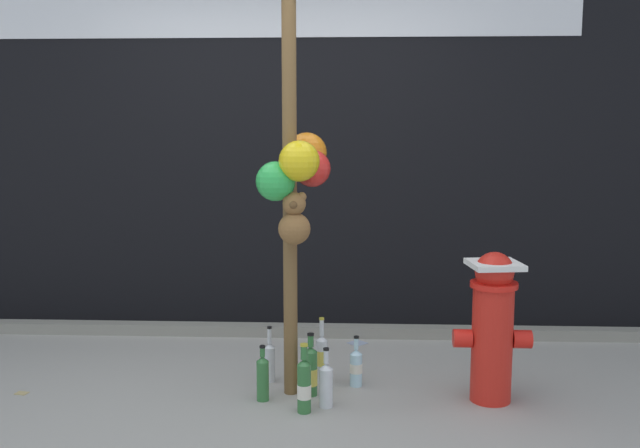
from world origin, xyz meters
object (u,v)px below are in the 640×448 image
at_px(bottle_0, 322,357).
at_px(bottle_3, 356,367).
at_px(memorial_post, 295,138).
at_px(bottle_2, 326,384).
at_px(fire_hydrant, 493,324).
at_px(bottle_6, 311,371).
at_px(bottle_1, 270,361).
at_px(bottle_4, 263,377).
at_px(bottle_5, 304,385).

distance_m(bottle_0, bottle_3, 0.21).
relative_size(memorial_post, bottle_2, 7.83).
distance_m(fire_hydrant, bottle_6, 1.04).
distance_m(bottle_1, bottle_4, 0.29).
bearing_deg(bottle_1, fire_hydrant, -10.44).
distance_m(fire_hydrant, bottle_4, 1.30).
distance_m(bottle_1, bottle_6, 0.33).
xyz_separation_m(fire_hydrant, bottle_2, (-0.90, -0.13, -0.31)).
height_order(memorial_post, bottle_4, memorial_post).
relative_size(memorial_post, bottle_4, 8.22).
bearing_deg(bottle_5, bottle_3, 54.71).
relative_size(bottle_0, bottle_3, 1.31).
bearing_deg(bottle_0, bottle_1, -178.74).
relative_size(bottle_0, bottle_4, 1.25).
bearing_deg(bottle_1, bottle_3, -5.24).
distance_m(bottle_2, bottle_4, 0.36).
relative_size(bottle_1, bottle_6, 0.94).
relative_size(memorial_post, bottle_0, 6.57).
height_order(bottle_2, bottle_3, bottle_2).
xyz_separation_m(bottle_4, bottle_6, (0.26, 0.09, 0.01)).
distance_m(bottle_2, bottle_6, 0.19).
xyz_separation_m(bottle_2, bottle_3, (0.16, 0.32, -0.01)).
bearing_deg(fire_hydrant, bottle_0, 165.89).
height_order(bottle_2, bottle_6, bottle_6).
bearing_deg(bottle_3, bottle_1, 174.76).
xyz_separation_m(fire_hydrant, bottle_5, (-1.02, -0.21, -0.29)).
xyz_separation_m(bottle_1, bottle_2, (0.35, -0.36, 0.00)).
height_order(memorial_post, bottle_1, memorial_post).
bearing_deg(bottle_5, bottle_1, 118.15).
bearing_deg(bottle_0, fire_hydrant, -14.11).
distance_m(bottle_0, bottle_1, 0.31).
relative_size(fire_hydrant, bottle_3, 2.79).
xyz_separation_m(bottle_3, bottle_6, (-0.26, -0.16, 0.02)).
xyz_separation_m(bottle_0, bottle_5, (-0.07, -0.44, -0.00)).
height_order(bottle_0, bottle_1, bottle_0).
xyz_separation_m(bottle_0, bottle_2, (0.04, -0.37, -0.02)).
bearing_deg(bottle_3, bottle_5, -125.29).
distance_m(bottle_0, bottle_4, 0.43).
height_order(memorial_post, bottle_6, memorial_post).
bearing_deg(bottle_1, bottle_0, 1.26).
height_order(bottle_0, bottle_6, bottle_0).
bearing_deg(memorial_post, bottle_3, 20.07).
bearing_deg(bottle_6, bottle_5, -95.05).
height_order(bottle_4, bottle_6, bottle_6).
xyz_separation_m(bottle_0, bottle_1, (-0.31, -0.01, -0.02)).
distance_m(memorial_post, bottle_6, 1.30).
xyz_separation_m(memorial_post, bottle_4, (-0.18, -0.12, -1.31)).
bearing_deg(memorial_post, bottle_2, -47.22).
xyz_separation_m(bottle_2, bottle_5, (-0.11, -0.07, 0.02)).
relative_size(memorial_post, bottle_1, 7.65).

